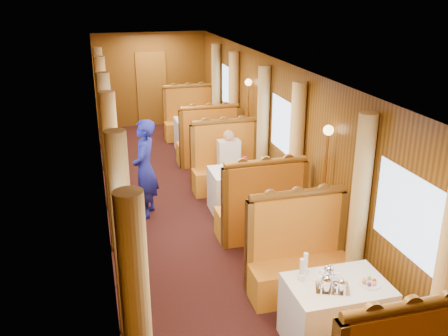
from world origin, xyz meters
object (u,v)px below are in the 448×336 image
object	(u,v)px
tea_tray	(332,288)
banquette_mid_fwd	(261,213)
table_near	(336,314)
teapot_right	(341,287)
teapot_left	(327,285)
fruit_plate	(369,283)
rose_vase_mid	(245,161)
banquette_mid_aft	(226,168)
rose_vase_far	(198,111)
banquette_far_aft	(190,121)
banquette_far_fwd	(208,145)
steward	(145,169)
table_far	(198,134)
passenger	(229,156)
teapot_back	(328,275)
banquette_near_aft	(299,262)
table_mid	(241,190)

from	to	relation	value
tea_tray	banquette_mid_fwd	bearing A→B (deg)	87.64
table_near	teapot_right	world-z (taller)	teapot_right
teapot_left	fruit_plate	xyz separation A→B (m)	(0.49, 0.00, -0.06)
tea_tray	rose_vase_mid	xyz separation A→B (m)	(0.14, 3.53, 0.17)
banquette_mid_aft	rose_vase_far	xyz separation A→B (m)	(-0.01, 2.47, 0.50)
banquette_far_aft	teapot_left	world-z (taller)	banquette_far_aft
banquette_far_fwd	steward	distance (m)	2.77
table_far	banquette_mid_fwd	bearing A→B (deg)	-90.00
passenger	banquette_mid_aft	bearing A→B (deg)	90.00
tea_tray	teapot_back	xyz separation A→B (m)	(0.02, 0.15, 0.06)
table_near	fruit_plate	world-z (taller)	fruit_plate
banquette_mid_fwd	table_far	distance (m)	4.51
tea_tray	fruit_plate	bearing A→B (deg)	-2.77
banquette_near_aft	table_mid	size ratio (longest dim) A/B	1.28
tea_tray	teapot_left	size ratio (longest dim) A/B	1.86
banquette_far_aft	rose_vase_far	xyz separation A→B (m)	(-0.01, -1.03, 0.50)
rose_vase_far	table_far	bearing A→B (deg)	60.70
table_near	banquette_mid_fwd	size ratio (longest dim) A/B	0.78
banquette_mid_aft	table_far	size ratio (longest dim) A/B	1.28
rose_vase_mid	table_mid	bearing A→B (deg)	135.09
table_far	rose_vase_mid	size ratio (longest dim) A/B	2.92
banquette_mid_fwd	tea_tray	bearing A→B (deg)	-92.36
banquette_far_aft	steward	distance (m)	4.57
table_far	steward	xyz separation A→B (m)	(-1.59, -3.25, 0.45)
banquette_mid_fwd	table_near	bearing A→B (deg)	-90.00
table_far	banquette_mid_aft	bearing A→B (deg)	-90.00
table_near	tea_tray	distance (m)	0.40
banquette_mid_fwd	banquette_mid_aft	distance (m)	2.03
banquette_near_aft	teapot_left	xyz separation A→B (m)	(-0.19, -1.11, 0.40)
banquette_mid_aft	rose_vase_mid	size ratio (longest dim) A/B	3.72
banquette_mid_aft	rose_vase_far	distance (m)	2.52
table_far	banquette_far_fwd	xyz separation A→B (m)	(0.00, -1.01, 0.05)
teapot_right	passenger	xyz separation A→B (m)	(0.05, 4.44, -0.07)
table_mid	banquette_mid_aft	size ratio (longest dim) A/B	0.78
fruit_plate	steward	world-z (taller)	steward
teapot_left	banquette_near_aft	bearing A→B (deg)	66.18
banquette_far_aft	passenger	xyz separation A→B (m)	(-0.00, -3.72, 0.32)
banquette_far_fwd	tea_tray	world-z (taller)	banquette_far_fwd
banquette_far_aft	steward	world-z (taller)	steward
teapot_left	rose_vase_mid	bearing A→B (deg)	72.10
table_far	teapot_left	xyz separation A→B (m)	(-0.19, -7.10, 0.45)
passenger	rose_vase_mid	bearing A→B (deg)	-87.31
teapot_right	teapot_back	distance (m)	0.22
teapot_left	rose_vase_mid	xyz separation A→B (m)	(0.23, 3.56, 0.10)
banquette_mid_fwd	rose_vase_mid	size ratio (longest dim) A/B	3.72
banquette_far_fwd	rose_vase_far	world-z (taller)	banquette_far_fwd
fruit_plate	rose_vase_far	distance (m)	7.08
banquette_far_fwd	banquette_mid_aft	bearing A→B (deg)	-90.00
tea_tray	banquette_near_aft	bearing A→B (deg)	84.45
banquette_far_aft	tea_tray	distance (m)	8.09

